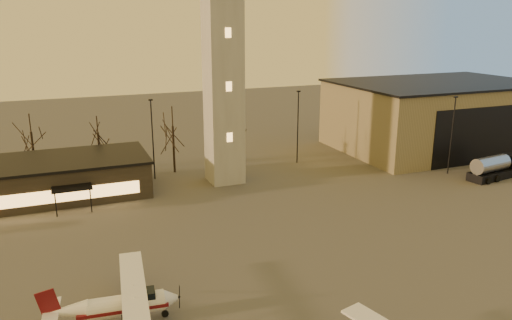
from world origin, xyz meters
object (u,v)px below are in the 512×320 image
(hangar, at_px, (436,115))
(fuel_truck, at_px, (495,169))
(cessna_rear, at_px, (129,308))
(control_tower, at_px, (223,47))
(terminal, at_px, (32,180))

(hangar, height_order, fuel_truck, hangar)
(cessna_rear, height_order, fuel_truck, cessna_rear)
(control_tower, bearing_deg, fuel_truck, -20.10)
(terminal, bearing_deg, hangar, 1.97)
(terminal, distance_m, fuel_truck, 55.82)
(hangar, distance_m, cessna_rear, 59.96)
(control_tower, height_order, fuel_truck, control_tower)
(control_tower, relative_size, hangar, 1.07)
(control_tower, xyz_separation_m, terminal, (-21.99, 1.98, -14.17))
(fuel_truck, bearing_deg, control_tower, 151.76)
(control_tower, distance_m, terminal, 26.24)
(hangar, bearing_deg, terminal, -178.03)
(terminal, height_order, cessna_rear, terminal)
(terminal, xyz_separation_m, cessna_rear, (6.48, -28.42, -1.04))
(cessna_rear, relative_size, fuel_truck, 1.43)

